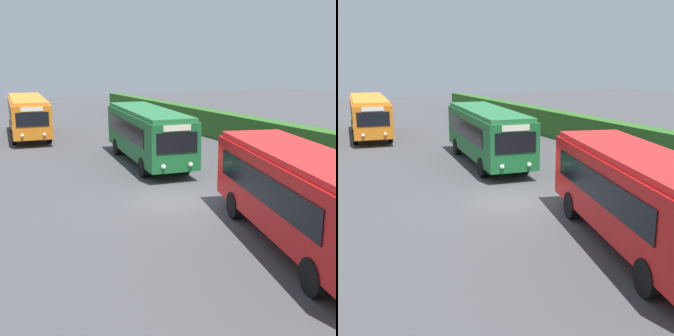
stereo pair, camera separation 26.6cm
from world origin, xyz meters
The scene contains 5 objects.
ground_plane centered at (0.00, 0.00, 0.00)m, with size 107.99×107.99×0.00m, color #424244.
bus_orange centered at (-19.27, -1.91, 1.73)m, with size 10.06×3.88×2.97m.
bus_green centered at (-7.06, 2.17, 1.77)m, with size 9.70×3.85×3.06m.
bus_red centered at (5.85, 1.33, 1.76)m, with size 9.77×5.12×3.02m.
person_left centered at (-7.91, 4.23, 0.90)m, with size 0.48×0.42×1.71m.
Camera 1 is at (15.88, -8.76, 5.83)m, focal length 49.09 mm.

